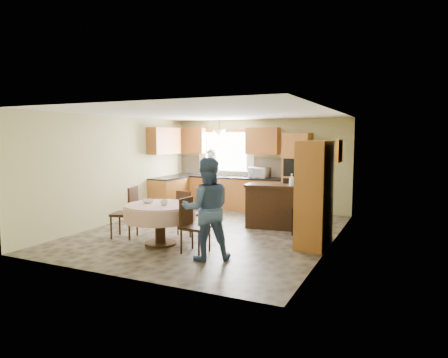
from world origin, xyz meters
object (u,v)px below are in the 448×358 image
cupboard (315,194)px  person_dining (207,209)px  dining_table (160,213)px  chair_right (192,222)px  sideboard (275,208)px  person_sink (211,180)px  oven_tower (297,174)px  chair_back (187,211)px  chair_left (128,210)px

cupboard → person_dining: size_ratio=1.16×
cupboard → dining_table: cupboard is taller
chair_right → sideboard: bearing=-14.0°
cupboard → person_sink: size_ratio=1.15×
person_sink → person_dining: (1.94, -4.01, -0.01)m
oven_tower → cupboard: size_ratio=1.09×
chair_back → chair_right: bearing=137.4°
cupboard → chair_left: cupboard is taller
oven_tower → person_dining: bearing=-94.6°
cupboard → chair_left: (-3.50, -0.96, -0.41)m
chair_back → person_dining: size_ratio=0.55×
dining_table → chair_back: size_ratio=1.44×
chair_back → person_dining: bearing=144.8°
person_sink → chair_back: bearing=-52.5°
cupboard → chair_back: 2.59m
oven_tower → dining_table: bearing=-111.6°
sideboard → dining_table: (-1.53, -2.20, 0.14)m
chair_left → person_sink: 3.43m
sideboard → chair_left: 3.16m
dining_table → person_sink: size_ratio=0.79×
sideboard → chair_left: size_ratio=1.24×
chair_right → person_sink: person_sink is taller
chair_back → person_dining: (1.11, -1.27, 0.33)m
chair_right → person_dining: person_dining is taller
oven_tower → chair_right: bearing=-100.6°
sideboard → cupboard: bearing=-52.0°
chair_right → oven_tower: bearing=-7.5°
sideboard → person_dining: 2.69m
cupboard → person_dining: 2.11m
person_sink → oven_tower: bearing=30.4°
oven_tower → chair_back: 3.50m
cupboard → chair_left: size_ratio=1.89×
cupboard → chair_right: size_ratio=2.03×
dining_table → chair_back: chair_back is taller
sideboard → person_dining: (-0.32, -2.64, 0.39)m
chair_left → chair_right: bearing=63.9°
chair_right → person_dining: size_ratio=0.57×
oven_tower → dining_table: oven_tower is taller
person_sink → sideboard: bearing=-10.5°
oven_tower → person_sink: bearing=-170.3°
sideboard → chair_right: (-0.74, -2.40, 0.07)m
oven_tower → chair_left: oven_tower is taller
chair_left → sideboard: bearing=116.3°
sideboard → person_sink: bearing=141.4°
dining_table → person_dining: (1.22, -0.44, 0.25)m
chair_left → chair_back: bearing=110.6°
oven_tower → chair_right: (-0.78, -4.15, -0.53)m
person_dining → person_sink: bearing=-96.6°
dining_table → chair_right: chair_right is taller
chair_back → person_sink: person_sink is taller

